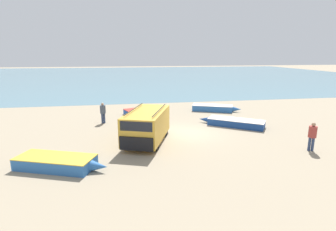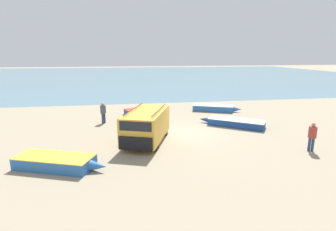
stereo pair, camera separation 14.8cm
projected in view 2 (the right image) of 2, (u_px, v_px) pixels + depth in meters
The scene contains 9 objects.
ground_plane at pixel (188, 133), 19.05m from camera, with size 200.00×200.00×0.00m, color gray.
sea_water at pixel (142, 75), 68.99m from camera, with size 120.00×80.00×0.01m, color slate.
parked_van at pixel (146, 125), 16.95m from camera, with size 3.61×5.23×2.20m.
fishing_rowboat_0 at pixel (138, 114), 23.85m from camera, with size 2.50×4.03×0.51m.
fishing_rowboat_1 at pixel (58, 162), 13.22m from camera, with size 4.81×2.82×0.61m.
fishing_rowboat_2 at pixel (234, 123), 20.83m from camera, with size 4.85×3.84×0.57m.
fishing_rowboat_3 at pixel (214, 108), 26.28m from camera, with size 4.77×2.85×0.60m.
fisherman_0 at pixel (103, 111), 21.56m from camera, with size 0.45×0.45×1.73m.
fisherman_1 at pixel (312, 134), 15.31m from camera, with size 0.46×0.46×1.74m.
Camera 2 is at (-4.31, -17.77, 5.67)m, focal length 28.00 mm.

